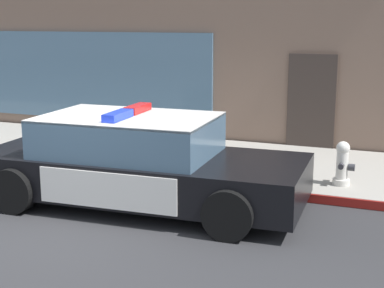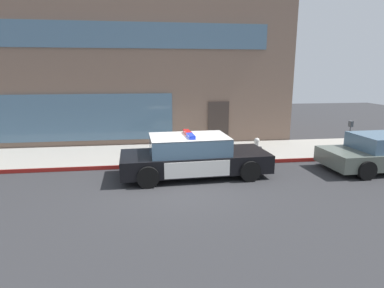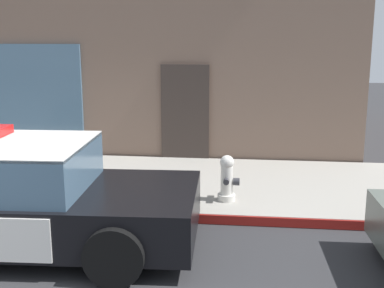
{
  "view_description": "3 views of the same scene",
  "coord_description": "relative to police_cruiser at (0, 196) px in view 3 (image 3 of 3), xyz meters",
  "views": [
    {
      "loc": [
        4.5,
        -6.72,
        2.81
      ],
      "look_at": [
        1.26,
        1.52,
        0.86
      ],
      "focal_mm": 53.38,
      "sensor_mm": 36.0,
      "label": 1
    },
    {
      "loc": [
        -0.83,
        -9.6,
        3.48
      ],
      "look_at": [
        0.79,
        2.05,
        0.81
      ],
      "focal_mm": 30.05,
      "sensor_mm": 36.0,
      "label": 2
    },
    {
      "loc": [
        3.81,
        -5.05,
        2.73
      ],
      "look_at": [
        3.02,
        1.88,
        1.18
      ],
      "focal_mm": 47.16,
      "sensor_mm": 36.0,
      "label": 3
    }
  ],
  "objects": [
    {
      "name": "fire_hydrant",
      "position": [
        2.84,
        1.72,
        -0.18
      ],
      "size": [
        0.34,
        0.39,
        0.73
      ],
      "color": "silver",
      "rests_on": "sidewalk"
    },
    {
      "name": "police_cruiser",
      "position": [
        0.0,
        0.0,
        0.0
      ],
      "size": [
        5.02,
        2.3,
        1.49
      ],
      "rotation": [
        0.0,
        0.0,
        0.05
      ],
      "color": "black",
      "rests_on": "ground"
    },
    {
      "name": "storefront_building",
      "position": [
        -3.65,
        8.58,
        2.8
      ],
      "size": [
        18.28,
        8.38,
        6.96
      ],
      "color": "#7A6051",
      "rests_on": "ground"
    },
    {
      "name": "sidewalk",
      "position": [
        -0.66,
        2.73,
        -0.61
      ],
      "size": [
        48.0,
        3.32,
        0.15
      ],
      "primitive_type": "cube",
      "color": "#A39E93",
      "rests_on": "ground"
    }
  ]
}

